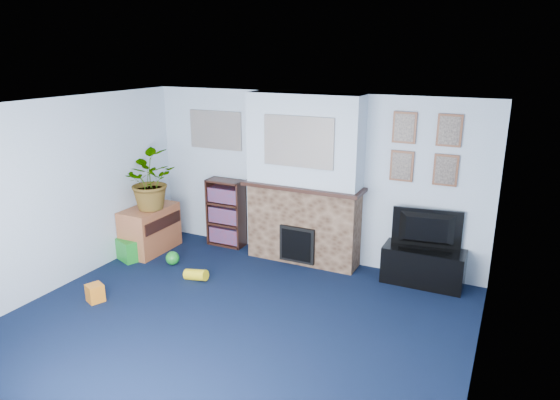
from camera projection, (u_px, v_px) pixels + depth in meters
The scene contains 26 objects.
floor at pixel (230, 327), 5.53m from camera, with size 5.00×4.50×0.01m, color black.
ceiling at pixel (223, 108), 4.84m from camera, with size 5.00×4.50×0.01m, color white.
wall_back at pixel (309, 177), 7.12m from camera, with size 5.00×0.04×2.40m, color silver.
wall_front at pixel (45, 329), 3.24m from camera, with size 5.00×0.04×2.40m, color silver.
wall_left at pixel (55, 196), 6.22m from camera, with size 0.04×4.50×2.40m, color silver.
wall_right at pixel (484, 269), 4.14m from camera, with size 0.04×4.50×2.40m, color silver.
chimney_breast at pixel (304, 182), 6.95m from camera, with size 1.72×0.50×2.40m.
collage_main at pixel (298, 142), 6.60m from camera, with size 1.00×0.03×0.68m, color gray.
collage_left at pixel (216, 130), 7.59m from camera, with size 0.90×0.03×0.58m, color gray.
portrait_tl at pixel (404, 128), 6.34m from camera, with size 0.30×0.03×0.40m, color brown.
portrait_tr at pixel (450, 130), 6.11m from camera, with size 0.30×0.03×0.40m, color brown.
portrait_bl at pixel (402, 166), 6.48m from camera, with size 0.30×0.03×0.40m, color brown.
portrait_br at pixel (446, 170), 6.25m from camera, with size 0.30×0.03×0.40m, color brown.
tv_stand at pixel (423, 267), 6.50m from camera, with size 1.03×0.43×0.49m, color black.
television at pixel (427, 230), 6.37m from camera, with size 0.88×0.12×0.51m, color black.
bookshelf at pixel (226, 214), 7.75m from camera, with size 0.58×0.28×1.05m.
sideboard at pixel (150, 229), 7.55m from camera, with size 0.49×0.89×0.69m, color #A15733.
potted_plant at pixel (147, 181), 7.27m from camera, with size 0.77×0.67×0.86m, color #26661E.
mantel_clock at pixel (297, 179), 6.94m from camera, with size 0.10×0.06×0.13m, color gold.
mantel_candle at pixel (318, 181), 6.81m from camera, with size 0.05×0.05×0.15m, color #B2BFC6.
mantel_teddy at pixel (265, 176), 7.15m from camera, with size 0.13×0.13×0.13m, color gray.
mantel_can at pixel (349, 186), 6.63m from camera, with size 0.07×0.07×0.13m, color orange.
green_crate at pixel (131, 250), 7.30m from camera, with size 0.39×0.31×0.31m, color #198C26.
toy_ball at pixel (173, 259), 7.12m from camera, with size 0.19×0.19×0.19m, color #198C26.
toy_block at pixel (95, 293), 6.07m from camera, with size 0.18×0.18×0.22m, color orange.
toy_tube at pixel (196, 275), 6.65m from camera, with size 0.15×0.15×0.32m, color yellow.
Camera 1 is at (2.62, -4.17, 2.94)m, focal length 32.00 mm.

